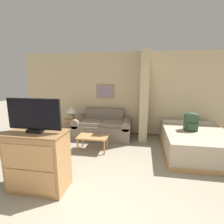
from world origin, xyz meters
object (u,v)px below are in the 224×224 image
Objects in this scene: tv_dresser at (38,161)px; tv at (34,115)px; coffee_table at (93,138)px; backpack at (191,121)px; bed at (194,141)px; table_lamp at (72,111)px; couch at (103,127)px.

tv reaches higher than tv_dresser.
backpack is at bearing 7.04° from coffee_table.
coffee_table is at bearing -172.46° from bed.
coffee_table is 1.50m from table_lamp.
couch reaches higher than coffee_table.
backpack is (3.38, -0.74, 0.01)m from table_lamp.
table_lamp is at bearing 167.72° from backpack.
bed is at bearing 16.35° from backpack.
tv is at bearing -146.58° from bed.
tv is 0.42× the size of bed.
bed is (2.99, 1.98, -0.21)m from tv_dresser.
couch is 1.76× the size of tv_dresser.
table_lamp is (-1.01, 0.03, 0.48)m from couch.
couch is 2.52m from backpack.
backpack is (2.86, 1.94, -0.47)m from tv.
backpack is (2.37, -0.70, 0.49)m from couch.
table_lamp is 0.91× the size of backpack.
coffee_table is (-0.03, -1.00, 0.01)m from couch.
backpack reaches higher than coffee_table.
couch is at bearing 163.51° from backpack.
backpack reaches higher than tv_dresser.
table_lamp is 2.74m from tv_dresser.
couch is 3.97× the size of backpack.
tv_dresser is at bearing -146.56° from bed.
backpack is (-0.13, -0.04, 0.52)m from bed.
tv is (-0.47, -1.64, 0.95)m from coffee_table.
backpack reaches higher than bed.
table_lamp is at bearing 133.64° from coffee_table.
couch is 2.69m from tv_dresser.
bed is at bearing 33.42° from tv.
backpack is (2.86, 1.94, 0.31)m from tv_dresser.
tv is at bearing 90.00° from tv_dresser.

